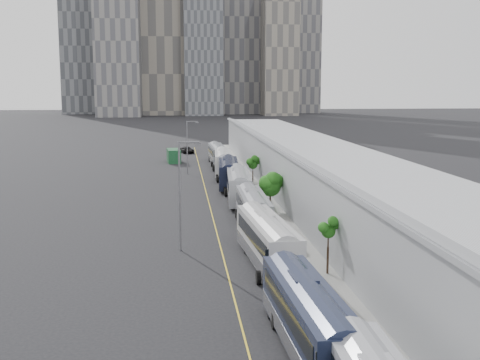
{
  "coord_description": "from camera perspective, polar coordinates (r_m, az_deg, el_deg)",
  "views": [
    {
      "loc": [
        -5.12,
        -12.13,
        14.46
      ],
      "look_at": [
        2.4,
        62.1,
        3.0
      ],
      "focal_mm": 45.0,
      "sensor_mm": 36.0,
      "label": 1
    }
  ],
  "objects": [
    {
      "name": "suv",
      "position": [
        135.01,
        -5.04,
        2.85
      ],
      "size": [
        3.43,
        5.49,
        1.42
      ],
      "primitive_type": "imported",
      "rotation": [
        0.0,
        0.0,
        0.22
      ],
      "color": "black",
      "rests_on": "ground"
    },
    {
      "name": "lane_line",
      "position": [
        68.76,
        -2.64,
        -3.41
      ],
      "size": [
        0.12,
        160.0,
        0.02
      ],
      "primitive_type": "cube",
      "color": "gold",
      "rests_on": "ground"
    },
    {
      "name": "depot",
      "position": [
        70.38,
        9.2,
        -0.33
      ],
      "size": [
        12.45,
        160.4,
        7.2
      ],
      "color": "gray",
      "rests_on": "ground"
    },
    {
      "name": "bus_3",
      "position": [
        62.84,
        1.25,
        -3.1
      ],
      "size": [
        2.87,
        12.86,
        3.75
      ],
      "rotation": [
        0.0,
        0.0,
        -0.01
      ],
      "color": "gray",
      "rests_on": "ground"
    },
    {
      "name": "tree_1",
      "position": [
        47.05,
        8.37,
        -4.78
      ],
      "size": [
        1.13,
        1.13,
        4.25
      ],
      "color": "black",
      "rests_on": "ground"
    },
    {
      "name": "skyline",
      "position": [
        338.26,
        -5.56,
        14.87
      ],
      "size": [
        145.0,
        64.0,
        120.0
      ],
      "color": "slate",
      "rests_on": "ground"
    },
    {
      "name": "bus_5",
      "position": [
        88.97,
        -1.1,
        0.48
      ],
      "size": [
        3.71,
        13.92,
        4.02
      ],
      "rotation": [
        0.0,
        0.0,
        -0.07
      ],
      "color": "black",
      "rests_on": "ground"
    },
    {
      "name": "tree_3",
      "position": [
        91.93,
        1.23,
        1.64
      ],
      "size": [
        1.54,
        1.54,
        3.92
      ],
      "color": "black",
      "rests_on": "ground"
    },
    {
      "name": "tree_2",
      "position": [
        71.16,
        2.9,
        -0.28
      ],
      "size": [
        2.53,
        2.53,
        4.61
      ],
      "color": "black",
      "rests_on": "ground"
    },
    {
      "name": "street_lamp_near",
      "position": [
        53.41,
        -5.56,
        -0.83
      ],
      "size": [
        2.04,
        0.22,
        9.84
      ],
      "color": "#59595E",
      "rests_on": "ground"
    },
    {
      "name": "bus_2",
      "position": [
        49.77,
        2.59,
        -6.13
      ],
      "size": [
        3.7,
        13.92,
        4.02
      ],
      "rotation": [
        0.0,
        0.0,
        0.07
      ],
      "color": "#B4B4B6",
      "rests_on": "ground"
    },
    {
      "name": "street_lamp_far",
      "position": [
        101.41,
        -4.93,
        3.45
      ],
      "size": [
        2.04,
        0.22,
        8.99
      ],
      "color": "#59595E",
      "rests_on": "ground"
    },
    {
      "name": "bus_4",
      "position": [
        77.22,
        -0.14,
        -0.77
      ],
      "size": [
        3.61,
        13.96,
        4.04
      ],
      "rotation": [
        0.0,
        0.0,
        -0.06
      ],
      "color": "#989BA1",
      "rests_on": "ground"
    },
    {
      "name": "shipping_container",
      "position": [
        118.23,
        -6.31,
        2.29
      ],
      "size": [
        2.87,
        5.72,
        2.6
      ],
      "primitive_type": "cube",
      "rotation": [
        0.0,
        0.0,
        0.09
      ],
      "color": "#133F21",
      "rests_on": "ground"
    },
    {
      "name": "bus_1",
      "position": [
        34.13,
        6.5,
        -13.37
      ],
      "size": [
        3.22,
        13.5,
        3.92
      ],
      "rotation": [
        0.0,
        0.0,
        0.04
      ],
      "color": "#171D34",
      "rests_on": "ground"
    },
    {
      "name": "sidewalk",
      "position": [
        70.09,
        5.97,
        -3.17
      ],
      "size": [
        10.0,
        170.0,
        0.12
      ],
      "primitive_type": "cube",
      "color": "gray",
      "rests_on": "ground"
    },
    {
      "name": "bus_6",
      "position": [
        101.4,
        -1.62,
        1.51
      ],
      "size": [
        3.54,
        13.98,
        4.05
      ],
      "rotation": [
        0.0,
        0.0,
        -0.05
      ],
      "color": "silver",
      "rests_on": "ground"
    },
    {
      "name": "bus_7",
      "position": [
        115.82,
        -2.18,
        2.35
      ],
      "size": [
        2.96,
        13.02,
        3.79
      ],
      "rotation": [
        0.0,
        0.0,
        0.03
      ],
      "color": "gray",
      "rests_on": "ground"
    }
  ]
}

